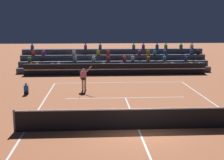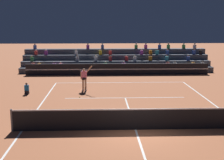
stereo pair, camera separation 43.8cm
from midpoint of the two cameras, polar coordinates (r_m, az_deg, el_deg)
ground_plane at (r=15.45m, az=5.15°, el=-9.04°), size 120.00×120.00×0.00m
court_lines at (r=15.44m, az=5.15°, el=-9.03°), size 11.10×23.90×0.01m
tennis_net at (r=15.27m, az=5.18°, el=-7.12°), size 12.00×0.10×1.10m
sponsor_banner_wall at (r=30.83m, az=1.44°, el=2.01°), size 18.00×0.26×1.10m
bleacher_stand at (r=33.92m, az=1.13°, el=3.30°), size 19.86×3.80×2.83m
ball_kid_courtside at (r=23.33m, az=-14.81°, el=-1.72°), size 0.30×0.36×0.84m
tennis_player at (r=23.61m, az=-4.51°, el=0.36°), size 1.26×0.47×2.35m
tennis_ball at (r=21.67m, az=-5.39°, el=-3.16°), size 0.07×0.07×0.07m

